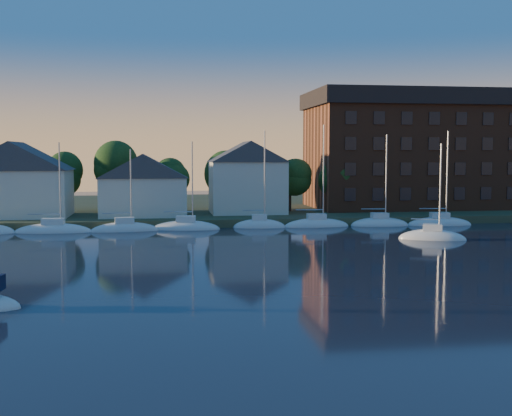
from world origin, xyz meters
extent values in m
plane|color=black|center=(0.00, 0.00, 0.00)|extent=(260.00, 260.00, 0.00)
cube|color=#364227|center=(0.00, 75.00, 0.00)|extent=(160.00, 50.00, 2.00)
cube|color=brown|center=(0.00, 52.00, 0.00)|extent=(120.00, 3.00, 1.00)
cube|color=beige|center=(-22.00, 58.00, 4.00)|extent=(13.00, 9.00, 6.00)
cube|color=beige|center=(-6.00, 57.00, 3.50)|extent=(11.00, 8.00, 5.00)
cube|color=beige|center=(8.00, 59.00, 4.50)|extent=(10.00, 8.00, 7.00)
cube|color=brown|center=(34.00, 65.00, 8.50)|extent=(30.00, 16.00, 15.00)
cube|color=black|center=(34.00, 65.00, 17.20)|extent=(31.00, 17.00, 2.40)
cylinder|color=#3D2B1C|center=(-18.00, 63.00, 2.75)|extent=(0.50, 0.50, 3.50)
sphere|color=#193A15|center=(-18.00, 63.00, 7.20)|extent=(5.40, 5.40, 5.40)
cylinder|color=#3D2B1C|center=(-10.00, 63.00, 2.75)|extent=(0.50, 0.50, 3.50)
sphere|color=#193A15|center=(-10.00, 63.00, 7.20)|extent=(5.40, 5.40, 5.40)
cylinder|color=#3D2B1C|center=(-2.00, 63.00, 2.75)|extent=(0.50, 0.50, 3.50)
sphere|color=#193A15|center=(-2.00, 63.00, 7.20)|extent=(5.40, 5.40, 5.40)
cylinder|color=#3D2B1C|center=(6.00, 63.00, 2.75)|extent=(0.50, 0.50, 3.50)
sphere|color=#193A15|center=(6.00, 63.00, 7.20)|extent=(5.40, 5.40, 5.40)
cylinder|color=#3D2B1C|center=(14.00, 63.00, 2.75)|extent=(0.50, 0.50, 3.50)
sphere|color=#193A15|center=(14.00, 63.00, 7.20)|extent=(5.40, 5.40, 5.40)
cylinder|color=#3D2B1C|center=(22.00, 63.00, 2.75)|extent=(0.50, 0.50, 3.50)
sphere|color=#193A15|center=(22.00, 63.00, 7.20)|extent=(5.40, 5.40, 5.40)
cylinder|color=#3D2B1C|center=(30.00, 63.00, 2.75)|extent=(0.50, 0.50, 3.50)
sphere|color=#193A15|center=(30.00, 63.00, 7.20)|extent=(5.40, 5.40, 5.40)
cylinder|color=#3D2B1C|center=(38.00, 63.00, 2.75)|extent=(0.50, 0.50, 3.50)
sphere|color=#193A15|center=(38.00, 63.00, 7.20)|extent=(5.40, 5.40, 5.40)
cylinder|color=#3D2B1C|center=(46.00, 63.00, 2.75)|extent=(0.50, 0.50, 3.50)
sphere|color=#193A15|center=(46.00, 63.00, 7.20)|extent=(5.40, 5.40, 5.40)
ellipsoid|color=silver|center=(-16.00, 49.00, 0.00)|extent=(7.50, 2.40, 2.20)
cube|color=white|center=(-16.00, 49.00, 1.30)|extent=(2.10, 1.32, 0.70)
cylinder|color=#A5A8AD|center=(-15.25, 49.00, 5.95)|extent=(0.16, 0.16, 10.00)
cylinder|color=#A5A8AD|center=(-16.82, 49.00, 2.15)|extent=(3.15, 0.12, 0.12)
ellipsoid|color=silver|center=(-8.00, 49.00, 0.00)|extent=(7.50, 2.40, 2.20)
cube|color=white|center=(-8.00, 49.00, 1.30)|extent=(2.10, 1.32, 0.70)
cylinder|color=#A5A8AD|center=(-7.25, 49.00, 5.95)|extent=(0.16, 0.16, 10.00)
cylinder|color=#A5A8AD|center=(-8.82, 49.00, 2.15)|extent=(3.15, 0.12, 0.12)
ellipsoid|color=silver|center=(0.00, 49.00, 0.00)|extent=(7.50, 2.40, 2.20)
cube|color=white|center=(0.00, 49.00, 1.30)|extent=(2.10, 1.32, 0.70)
cylinder|color=#A5A8AD|center=(0.75, 49.00, 5.95)|extent=(0.16, 0.16, 10.00)
cylinder|color=#A5A8AD|center=(-0.82, 49.00, 2.15)|extent=(3.15, 0.12, 0.12)
ellipsoid|color=silver|center=(8.00, 49.00, 0.00)|extent=(7.50, 2.40, 2.20)
cube|color=white|center=(8.00, 49.00, 1.30)|extent=(2.10, 1.32, 0.70)
cylinder|color=#A5A8AD|center=(8.75, 49.00, 5.95)|extent=(0.16, 0.16, 10.00)
cylinder|color=#A5A8AD|center=(7.17, 49.00, 2.15)|extent=(3.15, 0.12, 0.12)
ellipsoid|color=silver|center=(16.00, 49.00, 0.00)|extent=(7.50, 2.40, 2.20)
cube|color=white|center=(16.00, 49.00, 1.30)|extent=(2.10, 1.32, 0.70)
cylinder|color=#A5A8AD|center=(16.75, 49.00, 5.95)|extent=(0.16, 0.16, 10.00)
cylinder|color=#A5A8AD|center=(15.18, 49.00, 2.15)|extent=(3.15, 0.12, 0.12)
ellipsoid|color=silver|center=(24.00, 49.00, 0.00)|extent=(7.50, 2.40, 2.20)
cube|color=white|center=(24.00, 49.00, 1.30)|extent=(2.10, 1.32, 0.70)
cylinder|color=#A5A8AD|center=(24.75, 49.00, 5.95)|extent=(0.16, 0.16, 10.00)
cylinder|color=#A5A8AD|center=(23.18, 49.00, 2.15)|extent=(3.15, 0.12, 0.12)
ellipsoid|color=silver|center=(32.00, 49.00, 0.00)|extent=(7.50, 2.40, 2.20)
cube|color=white|center=(32.00, 49.00, 1.30)|extent=(2.10, 1.32, 0.70)
cylinder|color=#A5A8AD|center=(32.75, 49.00, 5.95)|extent=(0.16, 0.16, 10.00)
cylinder|color=#A5A8AD|center=(31.18, 49.00, 2.15)|extent=(3.15, 0.12, 0.12)
ellipsoid|color=silver|center=(24.75, 36.11, 0.00)|extent=(7.41, 4.93, 2.20)
cube|color=white|center=(24.75, 36.11, 1.30)|extent=(2.33, 1.97, 0.70)
cylinder|color=#A5A8AD|center=(25.40, 35.83, 5.55)|extent=(0.16, 0.16, 9.21)
cylinder|color=#A5A8AD|center=(24.03, 36.41, 2.15)|extent=(2.77, 1.26, 0.12)
camera|label=1|loc=(-3.98, -28.01, 9.10)|focal=45.00mm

